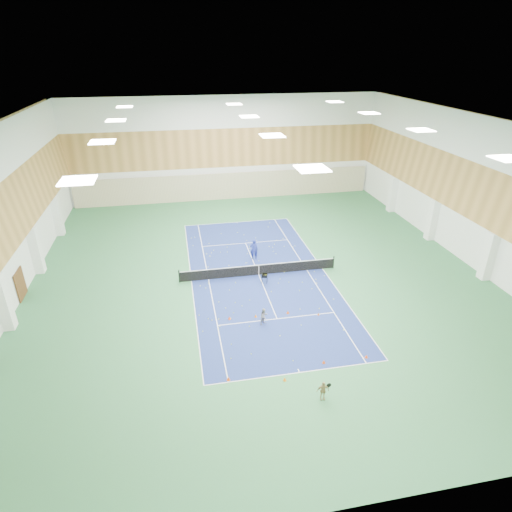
{
  "coord_description": "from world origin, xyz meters",
  "views": [
    {
      "loc": [
        -6.09,
        -30.1,
        16.87
      ],
      "look_at": [
        -0.33,
        -0.49,
        2.0
      ],
      "focal_mm": 30.0,
      "sensor_mm": 36.0,
      "label": 1
    }
  ],
  "objects_px": {
    "child_court": "(264,316)",
    "ball_cart": "(265,278)",
    "tennis_net": "(259,269)",
    "child_apron": "(323,391)",
    "coach": "(254,249)"
  },
  "relations": [
    {
      "from": "coach",
      "to": "child_apron",
      "type": "height_order",
      "value": "coach"
    },
    {
      "from": "tennis_net",
      "to": "child_court",
      "type": "bearing_deg",
      "value": -98.36
    },
    {
      "from": "child_court",
      "to": "ball_cart",
      "type": "xyz_separation_m",
      "value": [
        1.19,
        5.42,
        -0.19
      ]
    },
    {
      "from": "coach",
      "to": "child_apron",
      "type": "xyz_separation_m",
      "value": [
        0.45,
        -17.03,
        -0.36
      ]
    },
    {
      "from": "tennis_net",
      "to": "child_court",
      "type": "relative_size",
      "value": 10.67
    },
    {
      "from": "tennis_net",
      "to": "ball_cart",
      "type": "relative_size",
      "value": 15.75
    },
    {
      "from": "tennis_net",
      "to": "child_apron",
      "type": "distance_m",
      "value": 14.08
    },
    {
      "from": "child_court",
      "to": "ball_cart",
      "type": "distance_m",
      "value": 5.56
    },
    {
      "from": "coach",
      "to": "child_apron",
      "type": "relative_size",
      "value": 1.62
    },
    {
      "from": "ball_cart",
      "to": "child_apron",
      "type": "bearing_deg",
      "value": -69.13
    },
    {
      "from": "child_apron",
      "to": "ball_cart",
      "type": "bearing_deg",
      "value": 94.31
    },
    {
      "from": "tennis_net",
      "to": "child_apron",
      "type": "xyz_separation_m",
      "value": [
        0.62,
        -14.07,
        0.03
      ]
    },
    {
      "from": "coach",
      "to": "child_court",
      "type": "height_order",
      "value": "coach"
    },
    {
      "from": "child_court",
      "to": "child_apron",
      "type": "xyz_separation_m",
      "value": [
        1.61,
        -7.29,
        -0.02
      ]
    },
    {
      "from": "child_court",
      "to": "child_apron",
      "type": "height_order",
      "value": "child_court"
    }
  ]
}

